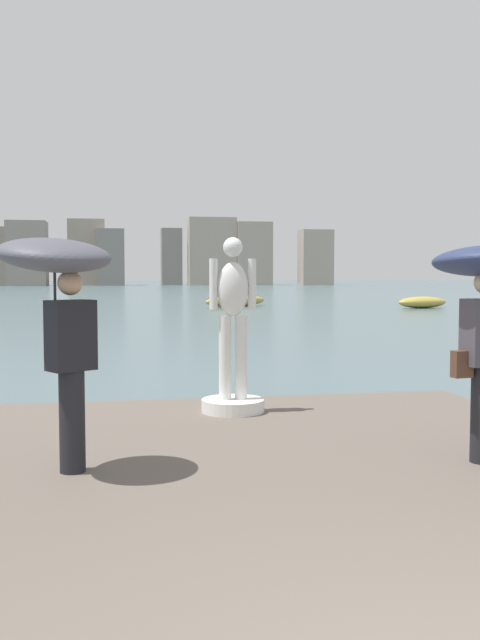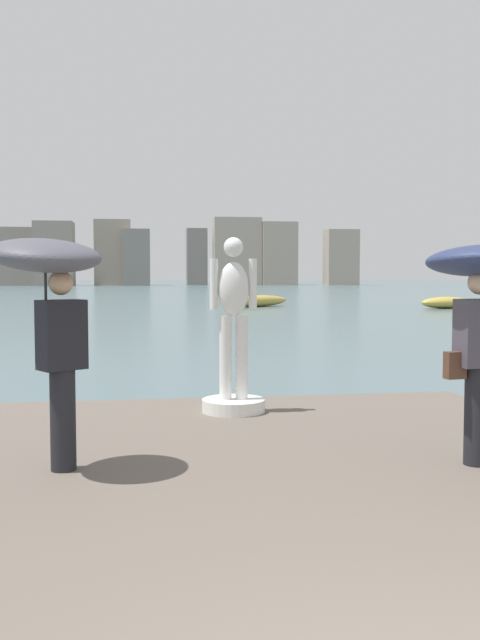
{
  "view_description": "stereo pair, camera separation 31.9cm",
  "coord_description": "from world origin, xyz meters",
  "px_view_note": "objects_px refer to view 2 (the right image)",
  "views": [
    {
      "loc": [
        -1.51,
        -1.73,
        2.1
      ],
      "look_at": [
        0.0,
        6.58,
        1.55
      ],
      "focal_mm": 39.6,
      "sensor_mm": 36.0,
      "label": 1
    },
    {
      "loc": [
        -1.2,
        -1.78,
        2.1
      ],
      "look_at": [
        0.0,
        6.58,
        1.55
      ],
      "focal_mm": 39.6,
      "sensor_mm": 36.0,
      "label": 2
    }
  ],
  "objects_px": {
    "onlooker_left": "(50,288)",
    "boat_near": "(446,303)",
    "statue_white_figure": "(234,348)",
    "boat_mid": "(258,301)"
  },
  "relations": [
    {
      "from": "boat_mid",
      "to": "boat_near",
      "type": "bearing_deg",
      "value": -19.49
    },
    {
      "from": "statue_white_figure",
      "to": "boat_near",
      "type": "relative_size",
      "value": 0.6
    },
    {
      "from": "onlooker_left",
      "to": "boat_near",
      "type": "relative_size",
      "value": 0.58
    },
    {
      "from": "statue_white_figure",
      "to": "boat_near",
      "type": "xyz_separation_m",
      "value": [
        17.58,
        32.64,
        -0.84
      ]
    },
    {
      "from": "onlooker_left",
      "to": "boat_near",
      "type": "xyz_separation_m",
      "value": [
        19.47,
        35.04,
        -1.62
      ]
    },
    {
      "from": "boat_near",
      "to": "boat_mid",
      "type": "relative_size",
      "value": 0.71
    },
    {
      "from": "statue_white_figure",
      "to": "boat_mid",
      "type": "bearing_deg",
      "value": 79.97
    },
    {
      "from": "statue_white_figure",
      "to": "onlooker_left",
      "type": "height_order",
      "value": "statue_white_figure"
    },
    {
      "from": "onlooker_left",
      "to": "boat_mid",
      "type": "xyz_separation_m",
      "value": [
        8.36,
        38.97,
        -1.61
      ]
    },
    {
      "from": "statue_white_figure",
      "to": "onlooker_left",
      "type": "relative_size",
      "value": 1.04
    }
  ]
}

